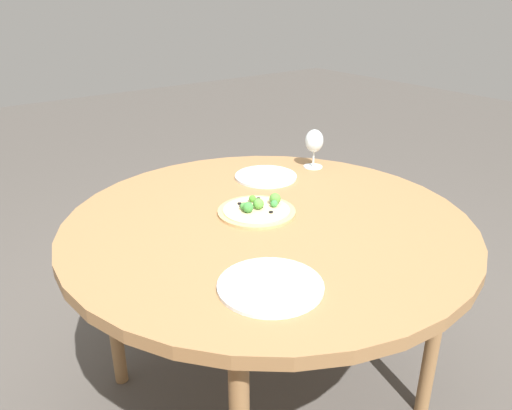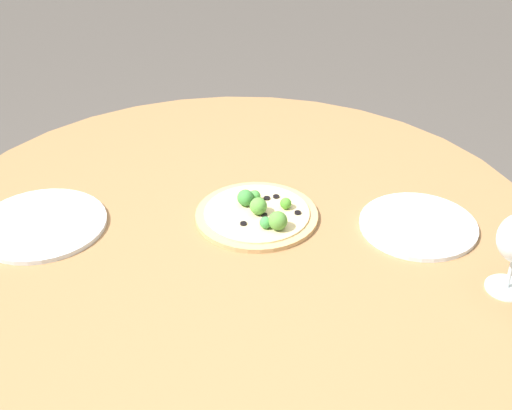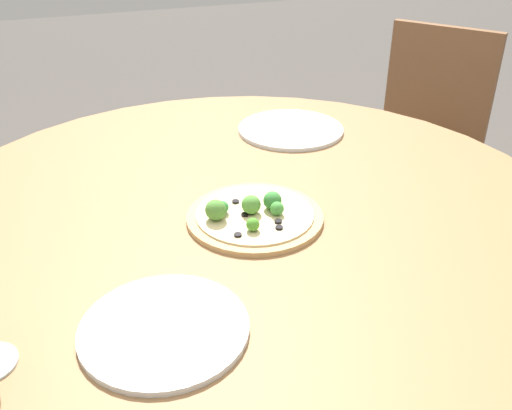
# 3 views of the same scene
# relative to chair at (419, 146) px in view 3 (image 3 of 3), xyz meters

# --- Properties ---
(dining_table) EXTENTS (1.33, 1.33, 0.75)m
(dining_table) POSITION_rel_chair_xyz_m (0.89, 0.61, 0.21)
(dining_table) COLOR olive
(dining_table) RESTS_ON ground_plane
(chair) EXTENTS (0.56, 0.56, 0.89)m
(chair) POSITION_rel_chair_xyz_m (0.00, 0.00, 0.00)
(chair) COLOR brown
(chair) RESTS_ON ground_plane
(pizza) EXTENTS (0.26, 0.26, 0.05)m
(pizza) POSITION_rel_chair_xyz_m (0.89, 0.67, 0.27)
(pizza) COLOR tan
(pizza) RESTS_ON dining_table
(plate_near) EXTENTS (0.24, 0.24, 0.01)m
(plate_near) POSITION_rel_chair_xyz_m (1.12, 0.91, 0.27)
(plate_near) COLOR silver
(plate_near) RESTS_ON dining_table
(plate_far) EXTENTS (0.27, 0.27, 0.01)m
(plate_far) POSITION_rel_chair_xyz_m (0.64, 0.29, 0.27)
(plate_far) COLOR silver
(plate_far) RESTS_ON dining_table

